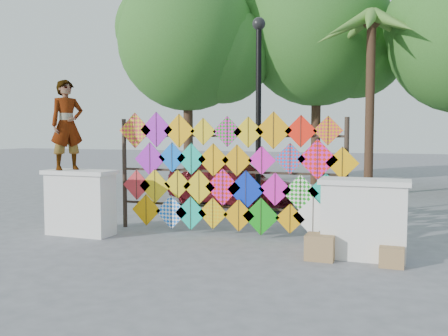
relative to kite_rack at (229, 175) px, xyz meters
The scene contains 12 objects.
ground 1.40m from the kite_rack, 95.85° to the right, with size 80.00×80.00×0.00m, color gray.
parapet_left 2.97m from the kite_rack, 161.63° to the right, with size 1.40×0.65×1.28m.
parapet_right 2.84m from the kite_rack, 19.33° to the right, with size 1.40×0.65×1.28m.
kite_rack is the anchor object (origin of this frame).
tree_west 10.32m from the kite_rack, 118.31° to the left, with size 5.85×5.20×8.01m.
tree_mid 11.28m from the kite_rack, 89.82° to the left, with size 6.30×5.60×8.61m.
palm_tree 8.46m from the kite_rack, 73.72° to the left, with size 3.62×3.62×5.83m.
vendor_woman 3.33m from the kite_rack, 163.19° to the right, with size 0.65×0.42×1.77m, color #99999E.
sedan 3.99m from the kite_rack, 108.83° to the left, with size 1.56×3.87×1.32m, color #4F0D12.
lamppost 1.98m from the kite_rack, 79.97° to the left, with size 0.28×0.28×4.46m.
cardboard_box_near 2.54m from the kite_rack, 31.52° to the right, with size 0.45×0.40×0.40m, color tan.
cardboard_box_far 3.48m from the kite_rack, 22.48° to the right, with size 0.36×0.33×0.30m, color tan.
Camera 1 is at (3.31, -8.37, 2.04)m, focal length 40.00 mm.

